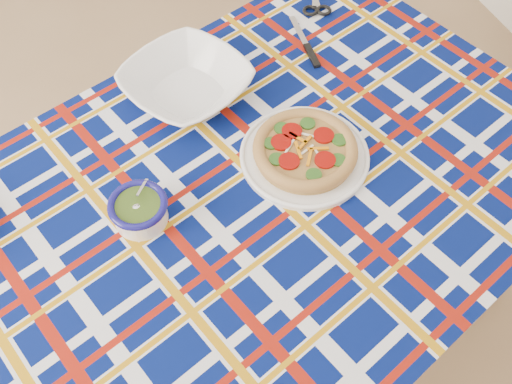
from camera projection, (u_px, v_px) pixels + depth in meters
name	position (u px, v px, depth m)	size (l,w,h in m)	color
floor	(67.00, 275.00, 1.79)	(4.00, 4.00, 0.00)	olive
dining_table	(237.00, 221.00, 1.18)	(1.66, 1.31, 0.68)	brown
tablecloth	(237.00, 215.00, 1.16)	(1.47, 0.93, 0.10)	#04104F
main_focaccia_plate	(305.00, 150.00, 1.17)	(0.28, 0.28, 0.05)	#A5773A
pesto_bowl	(139.00, 209.00, 1.08)	(0.11, 0.11, 0.07)	#273D10
serving_bowl	(186.00, 83.00, 1.27)	(0.27, 0.27, 0.07)	white
table_knife	(300.00, 32.00, 1.41)	(0.20, 0.02, 0.01)	silver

